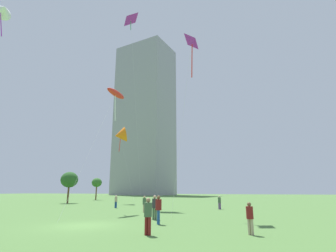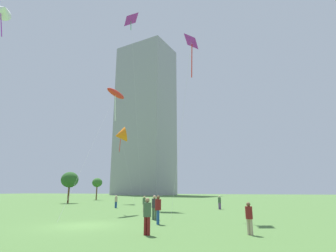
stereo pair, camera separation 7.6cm
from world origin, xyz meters
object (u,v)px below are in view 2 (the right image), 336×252
(person_standing_1, at_px, (220,201))
(park_tree_0, at_px, (97,183))
(person_standing_0, at_px, (116,201))
(kite_flying_4, at_px, (191,46))
(kite_flying_3, at_px, (120,135))
(kite_flying_2, at_px, (131,21))
(person_standing_2, at_px, (154,206))
(person_standing_6, at_px, (158,208))
(person_standing_3, at_px, (144,203))
(person_standing_4, at_px, (147,213))
(kite_flying_0, at_px, (4,10))
(distant_highrise_0, at_px, (146,118))
(kite_flying_1, at_px, (116,94))
(park_tree_1, at_px, (70,180))
(person_standing_5, at_px, (249,216))

(person_standing_1, relative_size, park_tree_0, 0.31)
(person_standing_0, distance_m, kite_flying_4, 20.76)
(kite_flying_3, relative_size, park_tree_0, 2.71)
(person_standing_0, bearing_deg, kite_flying_2, -72.62)
(person_standing_2, relative_size, kite_flying_2, 0.06)
(person_standing_1, relative_size, person_standing_6, 0.85)
(person_standing_3, xyz_separation_m, person_standing_4, (5.18, -12.65, 0.10))
(kite_flying_0, relative_size, kite_flying_3, 1.80)
(person_standing_2, height_order, person_standing_4, person_standing_4)
(kite_flying_4, height_order, distant_highrise_0, distant_highrise_0)
(kite_flying_3, bearing_deg, kite_flying_0, -103.28)
(person_standing_6, height_order, kite_flying_4, kite_flying_4)
(person_standing_1, xyz_separation_m, person_standing_3, (-6.84, -6.64, 0.03))
(kite_flying_1, relative_size, kite_flying_3, 1.01)
(person_standing_2, xyz_separation_m, distant_highrise_0, (-39.29, 96.49, 35.93))
(kite_flying_2, distance_m, park_tree_1, 30.16)
(person_standing_3, distance_m, park_tree_0, 37.93)
(distant_highrise_0, bearing_deg, kite_flying_2, -57.43)
(person_standing_6, xyz_separation_m, distant_highrise_0, (-40.42, 98.92, 35.90))
(person_standing_6, distance_m, park_tree_0, 47.26)
(person_standing_2, xyz_separation_m, person_standing_5, (6.89, -5.08, -0.12))
(kite_flying_0, distance_m, kite_flying_3, 24.97)
(person_standing_5, relative_size, kite_flying_1, 0.12)
(kite_flying_3, bearing_deg, person_standing_2, -56.87)
(person_standing_1, xyz_separation_m, person_standing_2, (-3.62, -12.68, 0.13))
(person_standing_0, relative_size, kite_flying_1, 0.11)
(person_standing_0, xyz_separation_m, kite_flying_2, (-1.76, 5.99, 30.59))
(park_tree_1, bearing_deg, park_tree_0, 104.31)
(person_standing_4, xyz_separation_m, person_standing_6, (-0.84, 4.18, 0.02))
(person_standing_0, height_order, person_standing_1, person_standing_0)
(person_standing_2, xyz_separation_m, park_tree_0, (-26.85, 35.56, 2.84))
(kite_flying_2, bearing_deg, person_standing_0, -73.58)
(person_standing_2, height_order, person_standing_3, person_standing_2)
(person_standing_1, bearing_deg, kite_flying_0, 16.34)
(person_standing_4, relative_size, park_tree_0, 0.36)
(person_standing_2, distance_m, kite_flying_0, 29.64)
(kite_flying_1, relative_size, park_tree_1, 2.56)
(kite_flying_4, bearing_deg, kite_flying_0, -171.39)
(person_standing_4, xyz_separation_m, kite_flying_2, (-12.93, 24.04, 30.46))
(person_standing_4, distance_m, kite_flying_4, 18.73)
(person_standing_0, xyz_separation_m, person_standing_1, (12.82, 1.24, -0.00))
(park_tree_1, bearing_deg, person_standing_1, -15.78)
(person_standing_4, relative_size, kite_flying_2, 0.06)
(person_standing_4, height_order, kite_flying_2, kite_flying_2)
(kite_flying_0, bearing_deg, person_standing_3, 17.99)
(person_standing_4, relative_size, person_standing_5, 1.14)
(park_tree_0, bearing_deg, kite_flying_4, -47.16)
(person_standing_4, height_order, park_tree_0, park_tree_0)
(person_standing_1, relative_size, person_standing_3, 0.97)
(kite_flying_1, distance_m, park_tree_0, 36.61)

